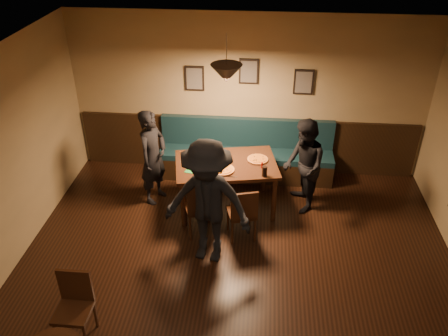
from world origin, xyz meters
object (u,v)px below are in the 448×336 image
at_px(booth_bench, 246,151).
at_px(cafe_chair_far, 73,311).
at_px(tabasco_bottle, 262,165).
at_px(diner_right, 303,166).
at_px(dining_table, 226,186).
at_px(chair_near_left, 199,205).
at_px(diner_left, 153,157).
at_px(soda_glass, 265,171).
at_px(chair_near_right, 241,212).
at_px(diner_front, 207,203).

relative_size(booth_bench, cafe_chair_far, 3.46).
bearing_deg(tabasco_bottle, diner_right, 18.00).
bearing_deg(dining_table, chair_near_left, -128.84).
distance_m(diner_left, diner_right, 2.35).
height_order(booth_bench, cafe_chair_far, booth_bench).
bearing_deg(tabasco_bottle, dining_table, 171.23).
bearing_deg(soda_glass, chair_near_right, -128.55).
relative_size(chair_near_right, diner_left, 0.55).
relative_size(booth_bench, dining_table, 1.96).
bearing_deg(tabasco_bottle, chair_near_right, -113.37).
xyz_separation_m(diner_left, tabasco_bottle, (1.71, -0.22, 0.09)).
bearing_deg(diner_front, diner_right, 55.14).
bearing_deg(soda_glass, cafe_chair_far, -130.85).
xyz_separation_m(booth_bench, chair_near_right, (0.03, -1.65, -0.06)).
distance_m(chair_near_left, cafe_chair_far, 2.33).
distance_m(diner_right, tabasco_bottle, 0.68).
bearing_deg(diner_right, chair_near_right, -59.39).
relative_size(dining_table, chair_near_right, 1.75).
relative_size(dining_table, cafe_chair_far, 1.77).
distance_m(chair_near_right, diner_front, 0.80).
bearing_deg(cafe_chair_far, diner_front, -131.31).
distance_m(dining_table, tabasco_bottle, 0.72).
xyz_separation_m(booth_bench, diner_left, (-1.43, -0.83, 0.29)).
relative_size(diner_right, tabasco_bottle, 13.12).
bearing_deg(tabasco_bottle, cafe_chair_far, -127.73).
height_order(diner_right, diner_front, diner_front).
height_order(dining_table, diner_right, diner_right).
height_order(chair_near_right, diner_left, diner_left).
relative_size(chair_near_left, tabasco_bottle, 8.17).
bearing_deg(booth_bench, chair_near_left, -110.22).
height_order(chair_near_left, diner_left, diner_left).
bearing_deg(chair_near_right, booth_bench, 74.84).
xyz_separation_m(chair_near_left, diner_left, (-0.84, 0.77, 0.32)).
bearing_deg(booth_bench, dining_table, -104.97).
relative_size(dining_table, diner_left, 0.97).
distance_m(booth_bench, chair_near_left, 1.71).
xyz_separation_m(diner_left, cafe_chair_far, (-0.29, -2.81, -0.36)).
relative_size(chair_near_left, cafe_chair_far, 1.09).
height_order(diner_left, diner_right, diner_left).
bearing_deg(diner_right, booth_bench, -143.92).
bearing_deg(chair_near_left, soda_glass, -0.03).
relative_size(dining_table, diner_right, 1.01).
relative_size(chair_near_left, diner_right, 0.62).
height_order(diner_left, diner_front, diner_front).
relative_size(tabasco_bottle, cafe_chair_far, 0.13).
height_order(diner_left, soda_glass, diner_left).
distance_m(dining_table, soda_glass, 0.82).
bearing_deg(diner_left, booth_bench, -38.05).
distance_m(chair_near_left, soda_glass, 1.07).
xyz_separation_m(booth_bench, cafe_chair_far, (-1.72, -3.64, -0.07)).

